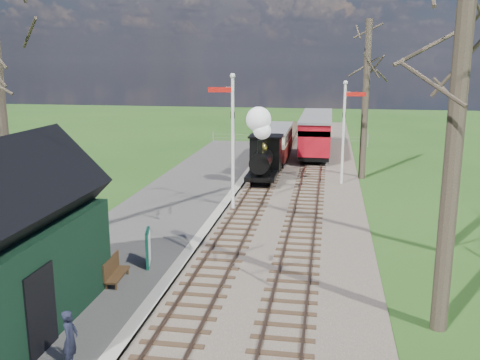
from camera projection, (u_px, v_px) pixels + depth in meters
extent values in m
ellipsoid|color=#385B23|center=(118.00, 219.00, 74.10)|extent=(57.60, 36.00, 16.20)
ellipsoid|color=#385B23|center=(372.00, 243.00, 73.96)|extent=(70.40, 44.00, 19.80)
ellipsoid|color=#385B23|center=(249.00, 216.00, 81.33)|extent=(64.00, 40.00, 18.00)
cube|color=brown|center=(287.00, 182.00, 30.03)|extent=(8.00, 60.00, 0.10)
cube|color=brown|center=(255.00, 180.00, 30.30)|extent=(0.07, 60.00, 0.12)
cube|color=brown|center=(273.00, 180.00, 30.14)|extent=(0.07, 60.00, 0.12)
cube|color=#38281C|center=(264.00, 181.00, 30.23)|extent=(1.60, 60.00, 0.09)
cube|color=brown|center=(301.00, 181.00, 29.88)|extent=(0.07, 60.00, 0.12)
cube|color=brown|center=(319.00, 182.00, 29.72)|extent=(0.07, 60.00, 0.12)
cube|color=#38281C|center=(310.00, 182.00, 29.81)|extent=(1.60, 60.00, 0.09)
cube|color=#474442|center=(161.00, 218.00, 23.10)|extent=(5.00, 44.00, 0.20)
cube|color=#B2AD9E|center=(213.00, 220.00, 22.72)|extent=(0.40, 44.00, 0.21)
cube|color=black|center=(5.00, 277.00, 13.30)|extent=(3.00, 6.00, 2.60)
cube|color=black|center=(41.00, 311.00, 12.16)|extent=(0.06, 1.20, 2.00)
cylinder|color=silver|center=(233.00, 146.00, 23.93)|extent=(0.14, 0.14, 6.00)
sphere|color=silver|center=(233.00, 76.00, 23.25)|extent=(0.24, 0.24, 0.24)
cube|color=#B7140F|center=(220.00, 90.00, 23.47)|extent=(1.10, 0.08, 0.22)
cube|color=black|center=(233.00, 115.00, 23.62)|extent=(0.18, 0.06, 0.30)
cylinder|color=silver|center=(343.00, 136.00, 28.95)|extent=(0.14, 0.14, 5.50)
sphere|color=silver|center=(346.00, 83.00, 28.32)|extent=(0.24, 0.24, 0.24)
cube|color=#B7140F|center=(356.00, 94.00, 28.36)|extent=(1.10, 0.08, 0.22)
cube|color=black|center=(344.00, 115.00, 28.69)|extent=(0.18, 0.06, 0.30)
cylinder|color=#382D23|center=(459.00, 94.00, 12.48)|extent=(0.42, 0.42, 12.00)
cylinder|color=#382D23|center=(456.00, 113.00, 18.27)|extent=(0.40, 0.40, 10.00)
cylinder|color=#382D23|center=(365.00, 101.00, 30.29)|extent=(0.39, 0.39, 9.00)
cube|color=slate|center=(289.00, 136.00, 43.50)|extent=(12.60, 0.02, 0.01)
cube|color=slate|center=(289.00, 139.00, 43.57)|extent=(12.60, 0.02, 0.02)
cylinder|color=slate|center=(289.00, 139.00, 43.56)|extent=(0.08, 0.08, 1.00)
cube|color=black|center=(263.00, 173.00, 29.74)|extent=(1.59, 3.75, 0.23)
cylinder|color=black|center=(262.00, 160.00, 29.02)|extent=(1.03, 2.44, 1.03)
cube|color=black|center=(266.00, 153.00, 30.62)|extent=(1.69, 1.50, 1.88)
cylinder|color=black|center=(260.00, 147.00, 27.93)|extent=(0.26, 0.26, 0.75)
sphere|color=#B19333|center=(263.00, 147.00, 29.14)|extent=(0.49, 0.49, 0.49)
sphere|color=white|center=(262.00, 130.00, 27.72)|extent=(0.94, 0.94, 0.94)
sphere|color=white|center=(259.00, 119.00, 27.72)|extent=(1.31, 1.31, 1.31)
cylinder|color=black|center=(251.00, 179.00, 28.77)|extent=(0.09, 0.60, 0.60)
cylinder|color=black|center=(270.00, 180.00, 28.61)|extent=(0.09, 0.60, 0.60)
cube|color=black|center=(274.00, 156.00, 35.54)|extent=(1.78, 6.57, 0.28)
cube|color=#4F1412|center=(275.00, 148.00, 35.41)|extent=(1.88, 6.57, 0.84)
cube|color=beige|center=(275.00, 135.00, 35.23)|extent=(1.88, 6.57, 0.84)
cube|color=slate|center=(275.00, 128.00, 35.12)|extent=(1.97, 6.75, 0.11)
cube|color=black|center=(315.00, 152.00, 36.67)|extent=(1.98, 5.22, 0.31)
cube|color=#A80E1A|center=(315.00, 143.00, 36.53)|extent=(2.09, 5.22, 0.94)
cube|color=beige|center=(315.00, 130.00, 36.33)|extent=(2.09, 5.22, 0.94)
cube|color=slate|center=(316.00, 122.00, 36.21)|extent=(2.19, 5.43, 0.13)
cube|color=black|center=(317.00, 141.00, 41.96)|extent=(1.98, 5.22, 0.31)
cube|color=#A80E1A|center=(317.00, 133.00, 41.82)|extent=(2.09, 5.22, 0.94)
cube|color=beige|center=(317.00, 121.00, 41.62)|extent=(2.09, 5.22, 0.94)
cube|color=slate|center=(318.00, 114.00, 41.50)|extent=(2.19, 5.43, 0.13)
cube|color=#104B37|center=(148.00, 248.00, 17.36)|extent=(0.30, 0.83, 1.22)
cube|color=silver|center=(150.00, 248.00, 17.37)|extent=(0.21, 0.71, 1.00)
cube|color=#473019|center=(117.00, 275.00, 16.19)|extent=(0.49, 1.38, 0.06)
cube|color=#473019|center=(111.00, 266.00, 16.15)|extent=(0.15, 1.36, 0.58)
cube|color=#473019|center=(114.00, 287.00, 15.63)|extent=(0.06, 0.06, 0.19)
cube|color=#473019|center=(120.00, 271.00, 16.80)|extent=(0.06, 0.06, 0.19)
imported|color=black|center=(70.00, 339.00, 11.60)|extent=(0.38, 0.52, 1.33)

